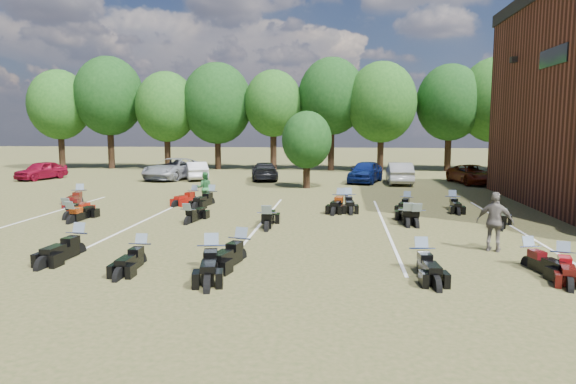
# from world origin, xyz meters

# --- Properties ---
(ground) EXTENTS (160.00, 160.00, 0.00)m
(ground) POSITION_xyz_m (0.00, 0.00, 0.00)
(ground) COLOR brown
(ground) RESTS_ON ground
(car_0) EXTENTS (2.65, 4.32, 1.37)m
(car_0) POSITION_xyz_m (-22.12, 18.76, 0.69)
(car_0) COLOR maroon
(car_0) RESTS_ON ground
(car_1) EXTENTS (2.88, 4.34, 1.35)m
(car_1) POSITION_xyz_m (-10.57, 19.85, 0.68)
(car_1) COLOR silver
(car_1) RESTS_ON ground
(car_2) EXTENTS (3.91, 6.16, 1.58)m
(car_2) POSITION_xyz_m (-12.34, 20.04, 0.79)
(car_2) COLOR gray
(car_2) RESTS_ON ground
(car_3) EXTENTS (2.70, 4.82, 1.32)m
(car_3) POSITION_xyz_m (-5.45, 20.18, 0.66)
(car_3) COLOR black
(car_3) RESTS_ON ground
(car_4) EXTENTS (2.98, 4.86, 1.55)m
(car_4) POSITION_xyz_m (1.92, 19.22, 0.77)
(car_4) COLOR #0C1A56
(car_4) RESTS_ON ground
(car_5) EXTENTS (1.62, 4.53, 1.49)m
(car_5) POSITION_xyz_m (4.22, 18.62, 0.74)
(car_5) COLOR #B9BAB4
(car_5) RESTS_ON ground
(car_6) EXTENTS (3.02, 5.05, 1.31)m
(car_6) POSITION_xyz_m (9.25, 19.11, 0.66)
(car_6) COLOR #591605
(car_6) RESTS_ON ground
(car_7) EXTENTS (3.22, 5.74, 1.57)m
(car_7) POSITION_xyz_m (13.88, 18.69, 0.79)
(car_7) COLOR #37363B
(car_7) RESTS_ON ground
(person_green) EXTENTS (0.90, 0.76, 1.63)m
(person_green) POSITION_xyz_m (-6.75, 8.26, 0.82)
(person_green) COLOR #286A33
(person_green) RESTS_ON ground
(person_grey) EXTENTS (1.21, 0.87, 1.90)m
(person_grey) POSITION_xyz_m (5.10, -0.77, 0.95)
(person_grey) COLOR #635B55
(person_grey) RESTS_ON ground
(motorcycle_0) EXTENTS (0.93, 2.44, 1.33)m
(motorcycle_0) POSITION_xyz_m (-7.89, -2.46, 0.00)
(motorcycle_0) COLOR black
(motorcycle_0) RESTS_ON ground
(motorcycle_1) EXTENTS (0.72, 2.16, 1.20)m
(motorcycle_1) POSITION_xyz_m (-5.48, -3.40, 0.00)
(motorcycle_1) COLOR black
(motorcycle_1) RESTS_ON ground
(motorcycle_2) EXTENTS (1.26, 2.59, 1.39)m
(motorcycle_2) POSITION_xyz_m (-3.29, -3.78, 0.00)
(motorcycle_2) COLOR black
(motorcycle_2) RESTS_ON ground
(motorcycle_3) EXTENTS (1.27, 2.49, 1.33)m
(motorcycle_3) POSITION_xyz_m (-2.72, -2.65, 0.00)
(motorcycle_3) COLOR black
(motorcycle_3) RESTS_ON ground
(motorcycle_4) EXTENTS (0.89, 2.33, 1.27)m
(motorcycle_4) POSITION_xyz_m (2.48, -3.26, 0.00)
(motorcycle_4) COLOR black
(motorcycle_4) RESTS_ON ground
(motorcycle_5) EXTENTS (1.19, 2.23, 1.19)m
(motorcycle_5) POSITION_xyz_m (5.57, -2.54, 0.00)
(motorcycle_5) COLOR black
(motorcycle_5) RESTS_ON ground
(motorcycle_6) EXTENTS (1.24, 2.24, 1.19)m
(motorcycle_6) POSITION_xyz_m (6.23, -3.14, 0.00)
(motorcycle_6) COLOR #3D0B08
(motorcycle_6) RESTS_ON ground
(motorcycle_7) EXTENTS (0.84, 2.35, 1.30)m
(motorcycle_7) POSITION_xyz_m (-11.40, 3.24, 0.00)
(motorcycle_7) COLOR maroon
(motorcycle_7) RESTS_ON ground
(motorcycle_8) EXTENTS (0.85, 2.31, 1.27)m
(motorcycle_8) POSITION_xyz_m (-10.75, 2.37, 0.00)
(motorcycle_8) COLOR black
(motorcycle_8) RESTS_ON ground
(motorcycle_9) EXTENTS (0.88, 2.48, 1.37)m
(motorcycle_9) POSITION_xyz_m (-2.56, 1.77, 0.00)
(motorcycle_9) COLOR black
(motorcycle_9) RESTS_ON ground
(motorcycle_10) EXTENTS (0.95, 2.22, 1.20)m
(motorcycle_10) POSITION_xyz_m (-5.95, 2.71, 0.00)
(motorcycle_10) COLOR black
(motorcycle_10) RESTS_ON ground
(motorcycle_11) EXTENTS (0.97, 2.45, 1.33)m
(motorcycle_11) POSITION_xyz_m (3.20, 3.04, 0.00)
(motorcycle_11) COLOR black
(motorcycle_11) RESTS_ON ground
(motorcycle_12) EXTENTS (0.79, 2.43, 1.35)m
(motorcycle_12) POSITION_xyz_m (2.88, 3.08, 0.00)
(motorcycle_12) COLOR black
(motorcycle_12) RESTS_ON ground
(motorcycle_13) EXTENTS (1.36, 2.29, 1.21)m
(motorcycle_13) POSITION_xyz_m (6.38, 2.75, 0.00)
(motorcycle_13) COLOR black
(motorcycle_13) RESTS_ON ground
(motorcycle_14) EXTENTS (1.32, 2.59, 1.38)m
(motorcycle_14) POSITION_xyz_m (-13.21, 7.66, 0.00)
(motorcycle_14) COLOR #450909
(motorcycle_14) RESTS_ON ground
(motorcycle_15) EXTENTS (1.33, 2.36, 1.25)m
(motorcycle_15) POSITION_xyz_m (-7.44, 8.59, 0.00)
(motorcycle_15) COLOR maroon
(motorcycle_15) RESTS_ON ground
(motorcycle_16) EXTENTS (1.17, 2.55, 1.37)m
(motorcycle_16) POSITION_xyz_m (-6.38, 8.04, 0.00)
(motorcycle_16) COLOR black
(motorcycle_16) RESTS_ON ground
(motorcycle_17) EXTENTS (1.19, 2.57, 1.38)m
(motorcycle_17) POSITION_xyz_m (0.20, 7.24, 0.00)
(motorcycle_17) COLOR black
(motorcycle_17) RESTS_ON ground
(motorcycle_18) EXTENTS (0.93, 2.49, 1.36)m
(motorcycle_18) POSITION_xyz_m (0.57, 7.48, 0.00)
(motorcycle_18) COLOR black
(motorcycle_18) RESTS_ON ground
(motorcycle_19) EXTENTS (0.82, 2.27, 1.25)m
(motorcycle_19) POSITION_xyz_m (5.57, 7.74, 0.00)
(motorcycle_19) COLOR black
(motorcycle_19) RESTS_ON ground
(motorcycle_20) EXTENTS (1.22, 2.20, 1.17)m
(motorcycle_20) POSITION_xyz_m (3.39, 7.56, 0.00)
(motorcycle_20) COLOR black
(motorcycle_20) RESTS_ON ground
(tree_line) EXTENTS (56.00, 6.00, 9.79)m
(tree_line) POSITION_xyz_m (-1.00, 29.00, 6.31)
(tree_line) COLOR black
(tree_line) RESTS_ON ground
(young_tree_midfield) EXTENTS (3.20, 3.20, 4.70)m
(young_tree_midfield) POSITION_xyz_m (-2.00, 15.50, 3.09)
(young_tree_midfield) COLOR black
(young_tree_midfield) RESTS_ON ground
(parking_lines) EXTENTS (20.10, 14.00, 0.01)m
(parking_lines) POSITION_xyz_m (-3.00, 3.00, 0.01)
(parking_lines) COLOR silver
(parking_lines) RESTS_ON ground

